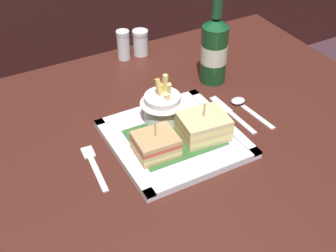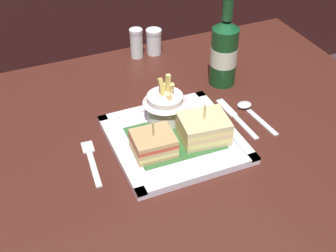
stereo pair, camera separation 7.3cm
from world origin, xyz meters
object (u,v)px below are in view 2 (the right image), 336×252
(pepper_shaker, at_px, (154,43))
(beer_bottle, at_px, (224,51))
(dining_table, at_px, (162,190))
(sandwich_half_left, at_px, (153,144))
(spoon, at_px, (249,109))
(knife, at_px, (235,116))
(fork, at_px, (91,160))
(salt_shaker, at_px, (136,45))
(sandwich_half_right, at_px, (204,128))
(square_plate, at_px, (174,139))
(fries_cup, at_px, (165,103))

(pepper_shaker, bearing_deg, beer_bottle, -63.93)
(dining_table, height_order, sandwich_half_left, sandwich_half_left)
(beer_bottle, xyz_separation_m, spoon, (-0.00, -0.13, -0.08))
(dining_table, relative_size, knife, 7.00)
(beer_bottle, xyz_separation_m, fork, (-0.38, -0.16, -0.09))
(salt_shaker, distance_m, pepper_shaker, 0.05)
(sandwich_half_right, xyz_separation_m, spoon, (0.15, 0.06, -0.03))
(square_plate, relative_size, sandwich_half_left, 3.01)
(dining_table, relative_size, fork, 8.07)
(knife, xyz_separation_m, pepper_shaker, (-0.06, 0.35, 0.03))
(beer_bottle, bearing_deg, sandwich_half_left, -143.70)
(salt_shaker, bearing_deg, fork, -122.35)
(dining_table, distance_m, sandwich_half_right, 0.21)
(sandwich_half_right, relative_size, fork, 0.76)
(beer_bottle, bearing_deg, fries_cup, -152.80)
(fries_cup, bearing_deg, pepper_shaker, 72.72)
(sandwich_half_left, xyz_separation_m, knife, (0.22, 0.05, -0.03))
(square_plate, relative_size, fork, 1.86)
(knife, bearing_deg, fries_cup, 165.45)
(knife, relative_size, spoon, 1.20)
(sandwich_half_left, xyz_separation_m, sandwich_half_right, (0.11, -0.00, 0.00))
(square_plate, bearing_deg, beer_bottle, 39.52)
(pepper_shaker, bearing_deg, sandwich_half_right, -96.64)
(fries_cup, xyz_separation_m, pepper_shaker, (0.10, 0.31, -0.02))
(sandwich_half_left, bearing_deg, fries_cup, 54.90)
(sandwich_half_left, relative_size, spoon, 0.64)
(dining_table, bearing_deg, pepper_shaker, 70.76)
(square_plate, bearing_deg, dining_table, 143.24)
(square_plate, xyz_separation_m, sandwich_half_left, (-0.06, -0.02, 0.03))
(fork, distance_m, spoon, 0.38)
(sandwich_half_left, bearing_deg, dining_table, 49.40)
(square_plate, height_order, spoon, square_plate)
(beer_bottle, relative_size, pepper_shaker, 3.33)
(sandwich_half_right, bearing_deg, dining_table, 153.25)
(knife, relative_size, salt_shaker, 2.00)
(salt_shaker, height_order, pepper_shaker, salt_shaker)
(fries_cup, bearing_deg, fork, -163.30)
(square_plate, xyz_separation_m, fork, (-0.18, 0.01, -0.00))
(fork, relative_size, pepper_shaker, 2.00)
(sandwich_half_right, distance_m, fork, 0.24)
(dining_table, distance_m, fork, 0.22)
(square_plate, height_order, fork, square_plate)
(dining_table, bearing_deg, fork, -178.05)
(spoon, bearing_deg, square_plate, -170.63)
(dining_table, relative_size, pepper_shaker, 16.16)
(sandwich_half_left, height_order, sandwich_half_right, sandwich_half_right)
(square_plate, xyz_separation_m, fries_cup, (0.01, 0.07, 0.05))
(beer_bottle, xyz_separation_m, pepper_shaker, (-0.10, 0.21, -0.06))
(sandwich_half_left, distance_m, fork, 0.13)
(sandwich_half_right, bearing_deg, fork, 171.67)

